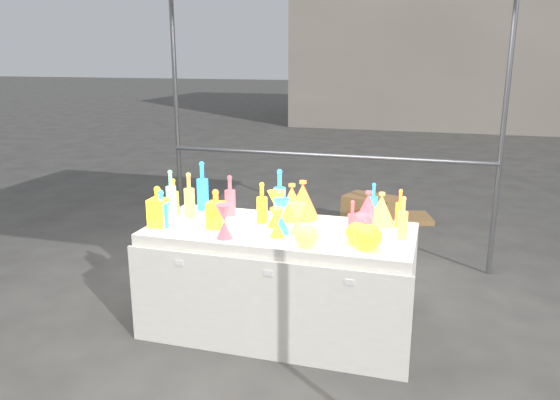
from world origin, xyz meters
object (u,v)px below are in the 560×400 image
(globe_0, at_px, (368,239))
(lampshade_0, at_px, (292,201))
(decanter_0, at_px, (158,206))
(cardboard_box_closed, at_px, (369,212))
(bottle_0, at_px, (174,196))
(hourglass_0, at_px, (277,223))
(display_table, at_px, (280,280))

(globe_0, relative_size, lampshade_0, 0.66)
(decanter_0, bearing_deg, cardboard_box_closed, 66.00)
(cardboard_box_closed, relative_size, lampshade_0, 2.01)
(bottle_0, bearing_deg, decanter_0, -82.96)
(bottle_0, height_order, decanter_0, decanter_0)
(cardboard_box_closed, height_order, hourglass_0, hourglass_0)
(display_table, bearing_deg, lampshade_0, 86.07)
(bottle_0, xyz_separation_m, globe_0, (1.47, -0.37, -0.06))
(cardboard_box_closed, distance_m, hourglass_0, 2.78)
(bottle_0, bearing_deg, hourglass_0, -18.34)
(bottle_0, bearing_deg, globe_0, -14.09)
(bottle_0, xyz_separation_m, decanter_0, (0.04, -0.31, 0.01))
(hourglass_0, bearing_deg, decanter_0, -178.86)
(cardboard_box_closed, relative_size, bottle_0, 1.95)
(display_table, distance_m, globe_0, 0.80)
(lampshade_0, bearing_deg, globe_0, -48.40)
(lampshade_0, bearing_deg, cardboard_box_closed, 73.28)
(decanter_0, bearing_deg, hourglass_0, -0.50)
(cardboard_box_closed, height_order, decanter_0, decanter_0)
(display_table, xyz_separation_m, cardboard_box_closed, (0.30, 2.53, -0.18))
(bottle_0, bearing_deg, cardboard_box_closed, 64.35)
(bottle_0, distance_m, lampshade_0, 0.88)
(bottle_0, xyz_separation_m, hourglass_0, (0.88, -0.29, -0.04))
(display_table, bearing_deg, decanter_0, -167.74)
(bottle_0, distance_m, decanter_0, 0.31)
(globe_0, bearing_deg, lampshade_0, 141.24)
(cardboard_box_closed, bearing_deg, display_table, -77.99)
(decanter_0, bearing_deg, display_table, 10.62)
(cardboard_box_closed, xyz_separation_m, globe_0, (0.32, -2.76, 0.63))
(hourglass_0, height_order, globe_0, hourglass_0)
(globe_0, bearing_deg, display_table, 159.14)
(bottle_0, height_order, lampshade_0, bottle_0)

